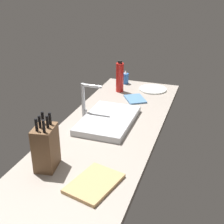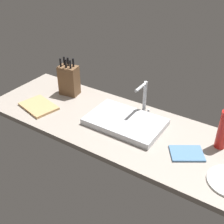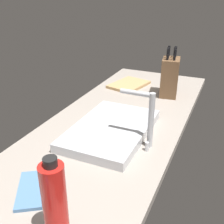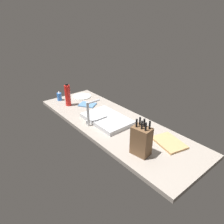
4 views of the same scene
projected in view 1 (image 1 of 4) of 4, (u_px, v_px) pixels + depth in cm
name	position (u px, v px, depth cm)	size (l,w,h in cm)	color
countertop_slab	(109.00, 129.00, 195.70)	(186.65, 63.43, 3.50)	gray
sink_basin	(108.00, 120.00, 199.70)	(49.12, 31.51, 4.10)	#B7BABF
faucet	(86.00, 97.00, 202.92)	(5.50, 14.38, 24.01)	#B7BABF
knife_block	(46.00, 147.00, 150.38)	(15.28, 11.86, 28.98)	brown
cutting_board	(94.00, 183.00, 141.65)	(25.94, 18.52, 1.80)	tan
soap_bottle	(125.00, 78.00, 268.95)	(5.46, 5.46, 12.12)	blue
water_bottle	(120.00, 77.00, 248.29)	(6.31, 6.31, 26.17)	red
dinner_plate	(153.00, 89.00, 256.41)	(23.16, 23.16, 1.20)	silver
dish_towel	(135.00, 99.00, 236.55)	(18.39, 13.51, 1.20)	teal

